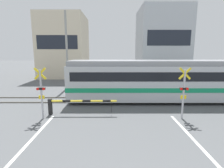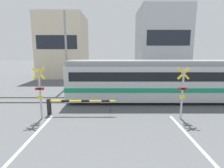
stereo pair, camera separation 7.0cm
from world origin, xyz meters
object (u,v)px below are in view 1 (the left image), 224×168
crossing_barrier_far (140,86)px  pedestrian (110,77)px  commuter_train (184,79)px  crossing_signal_left (41,91)px  crossing_barrier_near (69,104)px  crossing_signal_right (183,91)px

crossing_barrier_far → pedestrian: size_ratio=2.39×
commuter_train → crossing_signal_left: 10.33m
crossing_barrier_near → crossing_signal_left: 1.77m
crossing_signal_right → pedestrian: (-4.13, 9.95, -0.62)m
crossing_barrier_near → crossing_signal_right: size_ratio=1.41×
commuter_train → pedestrian: commuter_train is taller
crossing_signal_right → pedestrian: bearing=112.6°
crossing_barrier_far → crossing_signal_right: size_ratio=1.41×
crossing_barrier_near → crossing_signal_left: (-1.36, -0.65, 0.92)m
commuter_train → crossing_barrier_far: (-3.01, 2.60, -0.99)m
crossing_barrier_far → commuter_train: bearing=-40.9°
crossing_signal_left → crossing_barrier_near: bearing=25.6°
crossing_signal_right → pedestrian: 10.79m
crossing_barrier_near → pedestrian: bearing=75.2°
crossing_barrier_near → crossing_barrier_far: size_ratio=1.00×
crossing_barrier_far → crossing_signal_left: crossing_signal_left is taller
crossing_barrier_far → pedestrian: (-2.77, 3.51, 0.31)m
crossing_barrier_near → crossing_barrier_far: bearing=47.9°
crossing_signal_right → commuter_train: bearing=66.8°
commuter_train → crossing_barrier_near: bearing=-158.8°
crossing_signal_left → crossing_signal_right: same height
commuter_train → crossing_barrier_far: 4.10m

